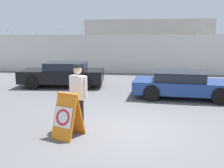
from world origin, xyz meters
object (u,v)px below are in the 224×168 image
security_guard (78,93)px  parked_car_rear_sedan (183,84)px  barricade_sign (67,115)px  parked_car_front_coupe (63,74)px

security_guard → parked_car_rear_sedan: (3.41, 4.07, -0.43)m
barricade_sign → parked_car_front_coupe: parked_car_front_coupe is taller
barricade_sign → parked_car_rear_sedan: 5.93m
parked_car_front_coupe → parked_car_rear_sedan: (5.84, -1.76, -0.06)m
parked_car_rear_sedan → security_guard: bearing=-126.2°
parked_car_front_coupe → parked_car_rear_sedan: 6.10m
barricade_sign → security_guard: 0.83m
barricade_sign → security_guard: size_ratio=0.64×
security_guard → parked_car_front_coupe: (-2.43, 5.84, -0.36)m
security_guard → parked_car_rear_sedan: size_ratio=0.42×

